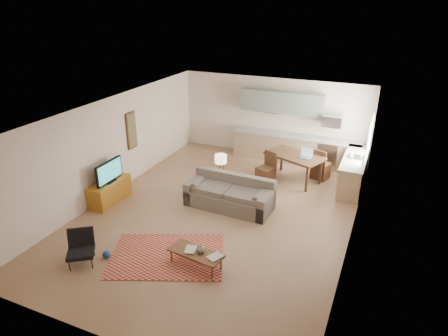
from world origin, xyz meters
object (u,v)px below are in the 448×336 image
at_px(sofa, 229,193).
at_px(coffee_table, 196,259).
at_px(dining_table, 294,168).
at_px(console_table, 221,183).
at_px(tv_credenza, 110,191).
at_px(armchair, 80,249).

distance_m(sofa, coffee_table, 2.63).
distance_m(coffee_table, dining_table, 4.97).
bearing_deg(console_table, tv_credenza, -150.53).
height_order(tv_credenza, dining_table, dining_table).
bearing_deg(tv_credenza, coffee_table, -25.03).
bearing_deg(sofa, dining_table, 66.07).
distance_m(tv_credenza, dining_table, 5.35).
height_order(tv_credenza, console_table, console_table).
height_order(coffee_table, console_table, console_table).
bearing_deg(tv_credenza, armchair, -64.07).
bearing_deg(coffee_table, sofa, 105.85).
relative_size(armchair, tv_credenza, 0.55).
distance_m(sofa, tv_credenza, 3.25).
distance_m(console_table, dining_table, 2.36).
bearing_deg(sofa, coffee_table, -80.12).
distance_m(sofa, dining_table, 2.57).
relative_size(sofa, armchair, 3.37).
bearing_deg(coffee_table, tv_credenza, 163.16).
bearing_deg(tv_credenza, dining_table, 37.99).
xyz_separation_m(sofa, dining_table, (1.13, 2.30, 0.00)).
height_order(coffee_table, dining_table, dining_table).
bearing_deg(sofa, console_table, 132.16).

